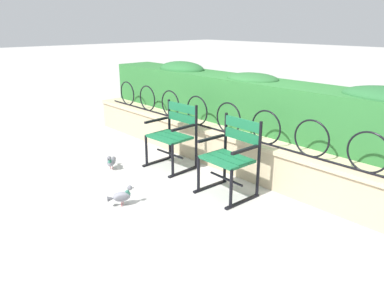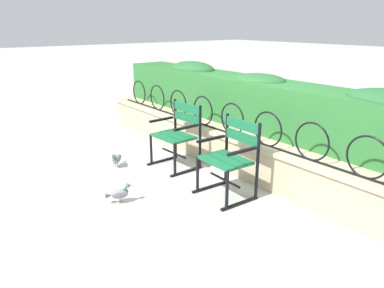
{
  "view_description": "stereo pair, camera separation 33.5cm",
  "coord_description": "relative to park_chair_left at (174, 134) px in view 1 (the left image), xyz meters",
  "views": [
    {
      "loc": [
        2.99,
        -2.61,
        1.89
      ],
      "look_at": [
        0.0,
        0.11,
        0.55
      ],
      "focal_mm": 34.23,
      "sensor_mm": 36.0,
      "label": 1
    },
    {
      "loc": [
        3.2,
        -2.35,
        1.89
      ],
      "look_at": [
        0.0,
        0.11,
        0.55
      ],
      "focal_mm": 34.23,
      "sensor_mm": 36.0,
      "label": 2
    }
  ],
  "objects": [
    {
      "name": "park_chair_right",
      "position": [
        1.1,
        -0.06,
        0.0
      ],
      "size": [
        0.58,
        0.54,
        0.89
      ],
      "color": "#19663D",
      "rests_on": "ground"
    },
    {
      "name": "stone_wall",
      "position": [
        0.68,
        0.52,
        -0.21
      ],
      "size": [
        6.38,
        0.41,
        0.51
      ],
      "color": "tan",
      "rests_on": "ground"
    },
    {
      "name": "park_chair_left",
      "position": [
        0.0,
        0.0,
        0.0
      ],
      "size": [
        0.6,
        0.55,
        0.88
      ],
      "color": "#19663D",
      "rests_on": "ground"
    },
    {
      "name": "ground_plane",
      "position": [
        0.68,
        -0.4,
        -0.47
      ],
      "size": [
        60.0,
        60.0,
        0.0
      ],
      "primitive_type": "plane",
      "color": "#B7B5AF"
    },
    {
      "name": "pigeon_near_chairs",
      "position": [
        -0.48,
        -0.71,
        -0.35
      ],
      "size": [
        0.24,
        0.23,
        0.22
      ],
      "color": "gray",
      "rests_on": "ground"
    },
    {
      "name": "pigeon_far_side",
      "position": [
        0.52,
        -1.17,
        -0.35
      ],
      "size": [
        0.17,
        0.28,
        0.22
      ],
      "color": "gray",
      "rests_on": "ground"
    },
    {
      "name": "hedge_row",
      "position": [
        0.69,
        1.03,
        0.41
      ],
      "size": [
        6.25,
        0.66,
        0.78
      ],
      "color": "#2D7033",
      "rests_on": "stone_wall"
    },
    {
      "name": "iron_arch_fence",
      "position": [
        0.59,
        0.44,
        0.23
      ],
      "size": [
        5.86,
        0.02,
        0.42
      ],
      "color": "black",
      "rests_on": "stone_wall"
    }
  ]
}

